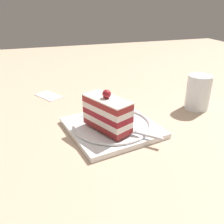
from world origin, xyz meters
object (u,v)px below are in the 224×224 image
at_px(cake_slice, 107,113).
at_px(fork, 138,133).
at_px(drink_glass_far, 198,94).
at_px(folded_napkin, 49,96).
at_px(dessert_plate, 112,126).

bearing_deg(cake_slice, fork, -130.91).
xyz_separation_m(drink_glass_far, folded_napkin, (0.24, 0.41, -0.04)).
distance_m(drink_glass_far, folded_napkin, 0.47).
bearing_deg(cake_slice, drink_glass_far, -77.46).
xyz_separation_m(dessert_plate, folded_napkin, (0.28, 0.13, -0.01)).
relative_size(fork, drink_glass_far, 0.86).
distance_m(dessert_plate, cake_slice, 0.05).
xyz_separation_m(dessert_plate, cake_slice, (-0.02, 0.02, 0.05)).
bearing_deg(folded_napkin, dessert_plate, -155.39).
bearing_deg(drink_glass_far, fork, 115.91).
bearing_deg(fork, cake_slice, 49.09).
distance_m(dessert_plate, drink_glass_far, 0.29).
bearing_deg(dessert_plate, cake_slice, 135.36).
bearing_deg(folded_napkin, cake_slice, -159.61).
xyz_separation_m(cake_slice, folded_napkin, (0.30, 0.11, -0.06)).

